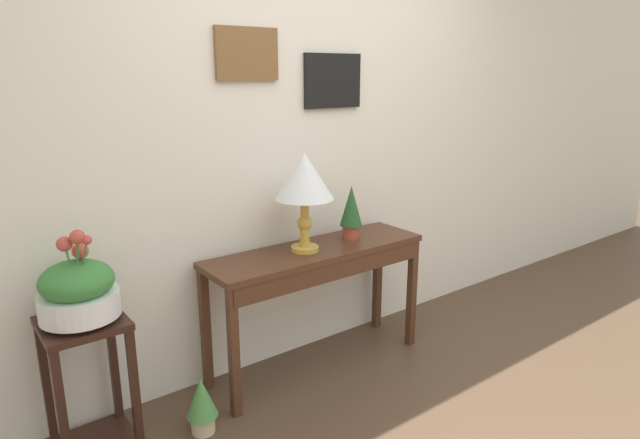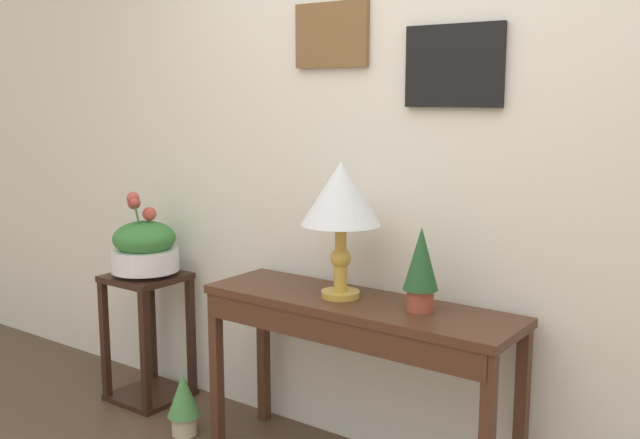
{
  "view_description": "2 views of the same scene",
  "coord_description": "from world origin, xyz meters",
  "px_view_note": "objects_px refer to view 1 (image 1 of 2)",
  "views": [
    {
      "loc": [
        -1.89,
        -1.03,
        1.69
      ],
      "look_at": [
        -0.1,
        1.34,
        0.88
      ],
      "focal_mm": 30.67,
      "sensor_mm": 36.0,
      "label": 1
    },
    {
      "loc": [
        1.37,
        -1.02,
        1.52
      ],
      "look_at": [
        -0.32,
        1.3,
        1.04
      ],
      "focal_mm": 40.99,
      "sensor_mm": 36.0,
      "label": 2
    }
  ],
  "objects_px": {
    "pedestal_stand_left": "(90,387)",
    "potted_plant_floor": "(202,403)",
    "console_table": "(319,266)",
    "table_lamp": "(304,180)",
    "planter_bowl_wide": "(78,290)",
    "potted_plant_on_console": "(351,210)"
  },
  "relations": [
    {
      "from": "console_table",
      "to": "table_lamp",
      "type": "distance_m",
      "value": 0.51
    },
    {
      "from": "pedestal_stand_left",
      "to": "table_lamp",
      "type": "bearing_deg",
      "value": -0.42
    },
    {
      "from": "console_table",
      "to": "planter_bowl_wide",
      "type": "distance_m",
      "value": 1.27
    },
    {
      "from": "potted_plant_floor",
      "to": "planter_bowl_wide",
      "type": "bearing_deg",
      "value": 157.31
    },
    {
      "from": "table_lamp",
      "to": "potted_plant_on_console",
      "type": "distance_m",
      "value": 0.41
    },
    {
      "from": "table_lamp",
      "to": "pedestal_stand_left",
      "type": "distance_m",
      "value": 1.43
    },
    {
      "from": "pedestal_stand_left",
      "to": "console_table",
      "type": "bearing_deg",
      "value": -1.47
    },
    {
      "from": "table_lamp",
      "to": "potted_plant_on_console",
      "type": "xyz_separation_m",
      "value": [
        0.35,
        0.02,
        -0.22
      ]
    },
    {
      "from": "console_table",
      "to": "table_lamp",
      "type": "height_order",
      "value": "table_lamp"
    },
    {
      "from": "table_lamp",
      "to": "console_table",
      "type": "bearing_deg",
      "value": -16.47
    },
    {
      "from": "potted_plant_on_console",
      "to": "potted_plant_floor",
      "type": "height_order",
      "value": "potted_plant_on_console"
    },
    {
      "from": "table_lamp",
      "to": "pedestal_stand_left",
      "type": "xyz_separation_m",
      "value": [
        -1.18,
        0.01,
        -0.8
      ]
    },
    {
      "from": "pedestal_stand_left",
      "to": "potted_plant_floor",
      "type": "relative_size",
      "value": 2.21
    },
    {
      "from": "console_table",
      "to": "pedestal_stand_left",
      "type": "distance_m",
      "value": 1.29
    },
    {
      "from": "table_lamp",
      "to": "potted_plant_floor",
      "type": "distance_m",
      "value": 1.23
    },
    {
      "from": "planter_bowl_wide",
      "to": "table_lamp",
      "type": "bearing_deg",
      "value": -0.38
    },
    {
      "from": "table_lamp",
      "to": "potted_plant_floor",
      "type": "bearing_deg",
      "value": -166.41
    },
    {
      "from": "console_table",
      "to": "table_lamp",
      "type": "bearing_deg",
      "value": 163.53
    },
    {
      "from": "console_table",
      "to": "planter_bowl_wide",
      "type": "height_order",
      "value": "planter_bowl_wide"
    },
    {
      "from": "planter_bowl_wide",
      "to": "potted_plant_on_console",
      "type": "bearing_deg",
      "value": 0.4
    },
    {
      "from": "potted_plant_floor",
      "to": "console_table",
      "type": "bearing_deg",
      "value": 10.7
    },
    {
      "from": "console_table",
      "to": "potted_plant_on_console",
      "type": "xyz_separation_m",
      "value": [
        0.27,
        0.04,
        0.28
      ]
    }
  ]
}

